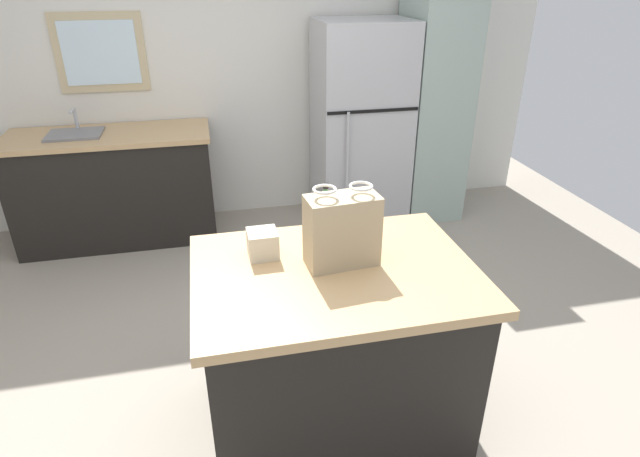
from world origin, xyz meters
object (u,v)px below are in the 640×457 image
(shopping_bag, at_px, (342,230))
(bottle, at_px, (326,210))
(tall_cabinet, at_px, (433,101))
(small_box, at_px, (263,244))
(kitchen_island, at_px, (334,349))
(refrigerator, at_px, (360,125))

(shopping_bag, height_order, bottle, shopping_bag)
(tall_cabinet, bearing_deg, bottle, -125.95)
(small_box, bearing_deg, kitchen_island, -32.52)
(kitchen_island, bearing_deg, tall_cabinet, 57.76)
(tall_cabinet, bearing_deg, refrigerator, -179.98)
(refrigerator, height_order, bottle, refrigerator)
(kitchen_island, height_order, refrigerator, refrigerator)
(refrigerator, distance_m, bottle, 2.10)
(bottle, bearing_deg, kitchen_island, -96.52)
(kitchen_island, bearing_deg, shopping_bag, 49.60)
(kitchen_island, bearing_deg, bottle, 83.48)
(refrigerator, distance_m, small_box, 2.39)
(tall_cabinet, height_order, small_box, tall_cabinet)
(kitchen_island, relative_size, bottle, 4.77)
(refrigerator, relative_size, shopping_bag, 4.67)
(refrigerator, height_order, tall_cabinet, tall_cabinet)
(shopping_bag, bearing_deg, refrigerator, 71.32)
(tall_cabinet, relative_size, shopping_bag, 5.61)
(small_box, bearing_deg, shopping_bag, -22.50)
(kitchen_island, distance_m, shopping_bag, 0.61)
(kitchen_island, distance_m, refrigerator, 2.48)
(kitchen_island, height_order, shopping_bag, shopping_bag)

